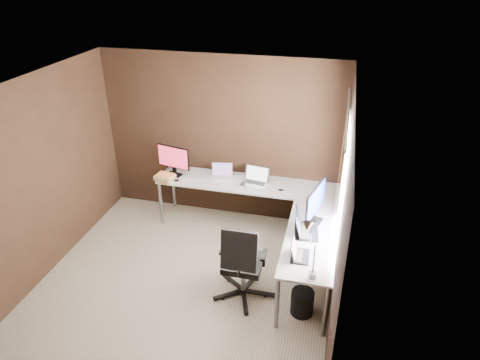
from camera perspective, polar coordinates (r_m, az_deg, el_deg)
name	(u,v)px	position (r m, az deg, el deg)	size (l,w,h in m)	color
room	(208,198)	(4.80, -4.26, -2.37)	(3.60, 3.60, 2.50)	#BEB494
desk	(267,205)	(5.81, 3.56, -3.33)	(2.65, 2.25, 0.73)	white
drawer_pedestal	(309,229)	(6.06, 9.14, -6.51)	(0.42, 0.50, 0.60)	white
monitor_left	(173,159)	(6.43, -8.87, 2.77)	(0.53, 0.20, 0.46)	black
monitor_right	(315,202)	(5.29, 10.00, -2.96)	(0.21, 0.60, 0.50)	black
laptop_white	(222,174)	(6.38, -2.41, 0.74)	(0.34, 0.27, 0.20)	white
laptop_silver	(256,180)	(6.21, 2.08, -0.01)	(0.40, 0.32, 0.24)	silver
laptop_black_big	(303,228)	(5.21, 8.45, -6.31)	(0.32, 0.43, 0.26)	black
laptop_black_small	(298,253)	(4.82, 7.71, -9.66)	(0.21, 0.29, 0.19)	black
book_stack	(165,177)	(6.40, -9.97, 0.36)	(0.34, 0.31, 0.09)	tan
mouse_left	(177,180)	(6.34, -8.45, -0.03)	(0.08, 0.05, 0.03)	black
mouse_corner	(281,190)	(6.05, 5.49, -1.32)	(0.08, 0.05, 0.03)	black
desk_lamp	(309,242)	(4.41, 9.21, -8.21)	(0.20, 0.23, 0.62)	slate
office_chair	(243,275)	(5.21, 0.35, -12.59)	(0.59, 0.59, 1.05)	black
wastebasket	(302,302)	(5.15, 8.29, -15.84)	(0.26, 0.26, 0.30)	black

